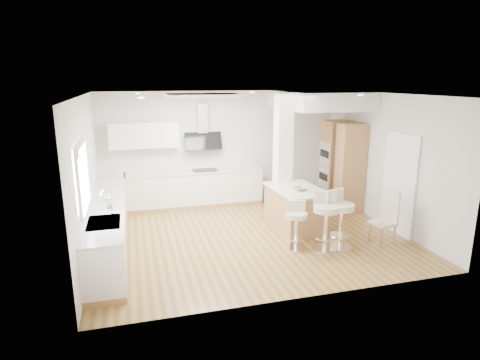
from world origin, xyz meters
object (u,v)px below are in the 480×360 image
object	(u,v)px
peninsula	(296,208)
bar_stool_b	(326,218)
bar_stool_c	(340,216)
dining_chair	(387,216)
bar_stool_a	(296,223)

from	to	relation	value
peninsula	bar_stool_b	world-z (taller)	bar_stool_b
bar_stool_c	dining_chair	bearing A→B (deg)	-23.34
peninsula	bar_stool_b	bearing A→B (deg)	-87.92
peninsula	bar_stool_c	bearing A→B (deg)	-73.60
bar_stool_c	dining_chair	world-z (taller)	bar_stool_c
dining_chair	bar_stool_b	bearing A→B (deg)	166.49
peninsula	dining_chair	size ratio (longest dim) A/B	1.45
bar_stool_a	dining_chair	world-z (taller)	dining_chair
bar_stool_a	bar_stool_c	distance (m)	0.82
bar_stool_a	bar_stool_c	bearing A→B (deg)	3.74
dining_chair	bar_stool_c	bearing A→B (deg)	165.38
bar_stool_c	peninsula	bearing A→B (deg)	90.12
bar_stool_c	bar_stool_b	bearing A→B (deg)	161.38
bar_stool_b	bar_stool_c	distance (m)	0.30
bar_stool_b	dining_chair	bearing A→B (deg)	14.53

